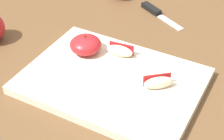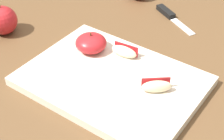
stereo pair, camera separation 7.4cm
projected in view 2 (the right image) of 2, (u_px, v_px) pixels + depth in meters
The scene contains 7 objects.
dining_table at pixel (141, 96), 0.90m from camera, with size 1.26×0.97×0.76m.
cutting_board at pixel (112, 81), 0.77m from camera, with size 0.37×0.27×0.02m.
apple_half_skin_up at pixel (91, 43), 0.84m from camera, with size 0.07×0.07×0.05m.
apple_wedge_back at pixel (157, 86), 0.72m from camera, with size 0.06×0.06×0.03m.
apple_wedge_near_knife at pixel (124, 51), 0.82m from camera, with size 0.06×0.03×0.03m.
paring_knife at pixel (168, 14), 1.01m from camera, with size 0.15×0.09×0.01m.
whole_apple_crimson at pixel (3, 20), 0.92m from camera, with size 0.07×0.07×0.08m.
Camera 2 is at (0.33, -0.58, 1.27)m, focal length 57.57 mm.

